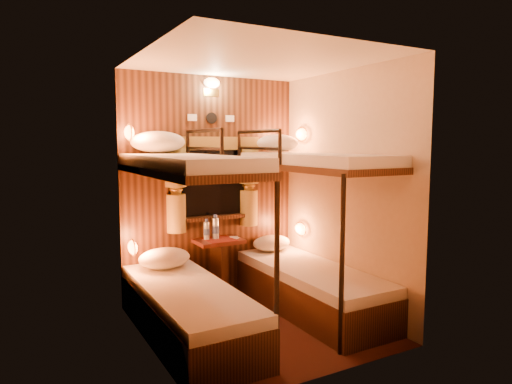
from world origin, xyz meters
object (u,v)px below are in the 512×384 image
bunk_right (311,256)px  table (219,261)px  bunk_left (188,274)px  bottle_left (207,231)px  bottle_right (216,228)px

bunk_right → table: (-0.65, 0.78, -0.14)m
bunk_left → bottle_left: (0.53, 0.83, 0.19)m
bottle_left → bottle_right: bearing=-0.7°
bunk_left → bunk_right: size_ratio=1.00×
bunk_right → bottle_left: 1.15m
bunk_right → table: bunk_right is taller
bunk_left → table: bunk_left is taller
bottle_right → bunk_right: bearing=-51.3°
bunk_left → bottle_right: 1.06m
bunk_right → bottle_left: (-0.77, 0.83, 0.19)m
bunk_right → bottle_right: bunk_right is taller
bunk_right → bottle_right: 1.08m
bunk_right → table: 1.02m
table → bottle_left: bearing=157.4°
table → bottle_right: 0.35m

